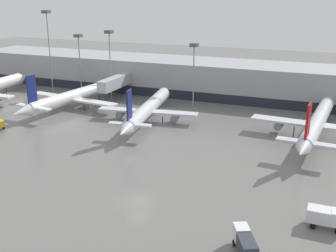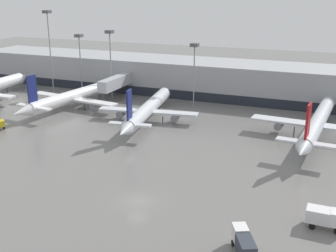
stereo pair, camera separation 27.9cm
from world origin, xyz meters
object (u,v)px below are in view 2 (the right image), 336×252
(parked_jet_4, at_px, (73,97))
(apron_light_mast_6, at_px, (110,45))
(apron_light_mast_0, at_px, (79,46))
(service_truck_2, at_px, (325,216))
(apron_light_mast_2, at_px, (194,56))
(service_truck_0, at_px, (244,242))
(parked_jet_2, at_px, (148,109))
(apron_light_mast_1, at_px, (48,30))
(parked_jet_0, at_px, (317,123))

(parked_jet_4, height_order, apron_light_mast_6, apron_light_mast_6)
(apron_light_mast_0, relative_size, apron_light_mast_6, 0.91)
(service_truck_2, xyz_separation_m, apron_light_mast_2, (-32.32, 46.43, 10.80))
(service_truck_2, height_order, apron_light_mast_0, apron_light_mast_0)
(service_truck_0, height_order, apron_light_mast_0, apron_light_mast_0)
(parked_jet_2, bearing_deg, parked_jet_4, 72.50)
(service_truck_0, distance_m, apron_light_mast_1, 87.29)
(apron_light_mast_0, bearing_deg, service_truck_0, -44.88)
(parked_jet_0, height_order, service_truck_0, parked_jet_0)
(parked_jet_2, relative_size, service_truck_2, 8.03)
(parked_jet_0, relative_size, parked_jet_2, 1.06)
(apron_light_mast_1, relative_size, apron_light_mast_6, 1.26)
(parked_jet_4, relative_size, apron_light_mast_6, 2.08)
(service_truck_0, distance_m, apron_light_mast_6, 73.53)
(apron_light_mast_6, bearing_deg, parked_jet_2, -40.97)
(service_truck_0, bearing_deg, apron_light_mast_2, -2.44)
(apron_light_mast_2, relative_size, apron_light_mast_6, 0.87)
(parked_jet_4, distance_m, apron_light_mast_1, 23.59)
(parked_jet_2, relative_size, apron_light_mast_1, 1.62)
(parked_jet_2, height_order, service_truck_2, parked_jet_2)
(parked_jet_2, relative_size, apron_light_mast_0, 2.24)
(parked_jet_2, height_order, apron_light_mast_1, apron_light_mast_1)
(parked_jet_2, distance_m, apron_light_mast_2, 18.73)
(apron_light_mast_1, bearing_deg, parked_jet_2, -22.84)
(parked_jet_0, height_order, service_truck_2, parked_jet_0)
(parked_jet_2, relative_size, parked_jet_4, 0.98)
(apron_light_mast_1, xyz_separation_m, apron_light_mast_6, (18.72, -0.16, -3.06))
(service_truck_0, relative_size, apron_light_mast_2, 0.34)
(apron_light_mast_2, bearing_deg, apron_light_mast_6, -179.54)
(parked_jet_2, relative_size, apron_light_mast_6, 2.04)
(service_truck_0, relative_size, apron_light_mast_0, 0.33)
(service_truck_2, relative_size, apron_light_mast_6, 0.25)
(parked_jet_0, height_order, apron_light_mast_6, apron_light_mast_6)
(apron_light_mast_2, distance_m, apron_light_mast_6, 22.57)
(parked_jet_4, xyz_separation_m, service_truck_0, (51.09, -43.56, -1.16))
(apron_light_mast_2, bearing_deg, service_truck_2, -55.16)
(apron_light_mast_1, distance_m, apron_light_mast_2, 41.50)
(parked_jet_4, distance_m, apron_light_mast_0, 18.24)
(apron_light_mast_1, height_order, apron_light_mast_2, apron_light_mast_1)
(service_truck_0, xyz_separation_m, apron_light_mast_6, (-46.98, 55.20, 12.37))
(apron_light_mast_0, bearing_deg, apron_light_mast_6, -11.27)
(service_truck_0, bearing_deg, parked_jet_0, -32.85)
(parked_jet_2, bearing_deg, apron_light_mast_0, 49.86)
(apron_light_mast_1, bearing_deg, service_truck_0, -40.12)
(parked_jet_4, xyz_separation_m, apron_light_mast_0, (-6.45, 13.74, 10.12))
(service_truck_0, relative_size, apron_light_mast_6, 0.30)
(service_truck_0, xyz_separation_m, apron_light_mast_1, (-65.70, 55.36, 15.43))
(parked_jet_0, distance_m, apron_light_mast_1, 73.13)
(parked_jet_0, distance_m, service_truck_2, 32.90)
(service_truck_2, bearing_deg, apron_light_mast_0, 144.52)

